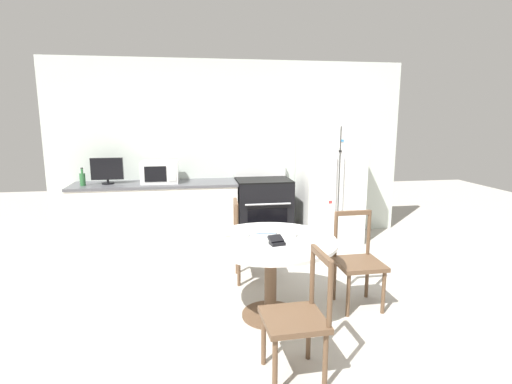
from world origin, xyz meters
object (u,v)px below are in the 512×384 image
Objects in this scene: dining_chair_near at (298,318)px; refrigerator at (330,182)px; oven_range at (263,210)px; microwave at (160,172)px; wallet at (276,241)px; dining_chair_far at (251,242)px; counter_bottle at (83,179)px; candle_glass at (291,233)px; dining_chair_right at (358,262)px; countertop_tv at (107,170)px.

refrigerator is at bearing -25.11° from dining_chair_near.
oven_range is 2.19× the size of microwave.
refrigerator is 3.32m from dining_chair_near.
dining_chair_far is at bearing 94.11° from wallet.
candle_glass is (2.29, -2.13, -0.22)m from counter_bottle.
dining_chair_near is 1.27m from dining_chair_right.
countertop_tv is 0.46× the size of dining_chair_far.
dining_chair_right is 0.93m from wallet.
counter_bottle is 0.27× the size of dining_chair_far.
countertop_tv is at bearing -39.92° from dining_chair_right.
dining_chair_far is at bearing 106.55° from candle_glass.
counter_bottle is at bearing 179.93° from refrigerator.
counter_bottle reaches higher than dining_chair_near.
microwave is 0.55× the size of dining_chair_near.
dining_chair_near is (1.81, -3.13, -0.66)m from countertop_tv.
countertop_tv reaches higher than microwave.
oven_range is 2.49m from counter_bottle.
counter_bottle is at bearing 137.01° from candle_glass.
microwave is at bearing 177.80° from refrigerator.
dining_chair_right is at bearing 14.57° from wallet.
refrigerator is 2.17m from dining_chair_right.
refrigerator reaches higher than counter_bottle.
dining_chair_far is at bearing 0.26° from dining_chair_near.
oven_range is 4.52× the size of counter_bottle.
dining_chair_right is (0.85, 0.95, 0.00)m from dining_chair_near.
dining_chair_near is at bearing -95.95° from oven_range.
wallet is (-0.32, -2.35, 0.29)m from oven_range.
microwave is at bearing 17.72° from dining_chair_near.
microwave is at bearing 115.13° from wallet.
candle_glass is (-1.11, -2.13, -0.09)m from refrigerator.
oven_range is 2.20m from candle_glass.
counter_bottle is at bearing 32.81° from dining_chair_near.
oven_range is 1.20× the size of dining_chair_near.
dining_chair_right reaches higher than wallet.
candle_glass is at bearing -59.69° from microwave.
dining_chair_far and dining_chair_right have the same top height.
countertop_tv is 3.03m from wallet.
countertop_tv is at bearing 17.44° from counter_bottle.
wallet is at bearing -2.34° from dining_chair_near.
dining_chair_far is at bearing -32.48° from counter_bottle.
oven_range is at bearing 177.14° from refrigerator.
dining_chair_near is at bearing -59.94° from countertop_tv.
microwave is (-1.44, 0.04, 0.58)m from oven_range.
wallet is (1.12, -2.40, -0.29)m from microwave.
countertop_tv reaches higher than counter_bottle.
wallet is at bearing 14.00° from dining_chair_right.
dining_chair_near and dining_chair_right have the same top height.
countertop_tv reaches higher than dining_chair_far.
oven_range is at bearing -7.94° from dining_chair_near.
refrigerator reaches higher than countertop_tv.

